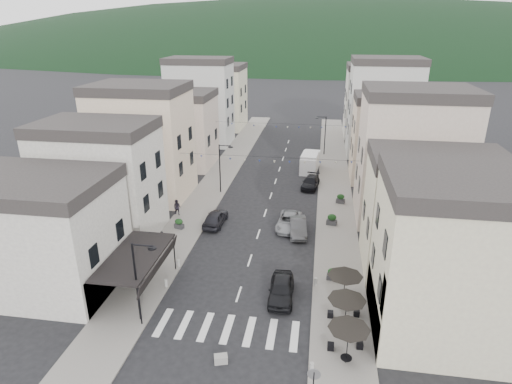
% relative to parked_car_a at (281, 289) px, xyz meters
% --- Properties ---
extents(ground, '(700.00, 700.00, 0.00)m').
position_rel_parked_car_a_xyz_m(ground, '(-3.21, -6.05, -0.76)').
color(ground, black).
rests_on(ground, ground).
extents(sidewalk_left, '(4.00, 76.00, 0.12)m').
position_rel_parked_car_a_xyz_m(sidewalk_left, '(-10.71, 25.95, -0.70)').
color(sidewalk_left, slate).
rests_on(sidewalk_left, ground).
extents(sidewalk_right, '(4.00, 76.00, 0.12)m').
position_rel_parked_car_a_xyz_m(sidewalk_right, '(4.29, 25.95, -0.70)').
color(sidewalk_right, slate).
rests_on(sidewalk_right, ground).
extents(hill_backdrop, '(640.00, 360.00, 70.00)m').
position_rel_parked_car_a_xyz_m(hill_backdrop, '(-3.21, 293.95, -0.76)').
color(hill_backdrop, black).
rests_on(hill_backdrop, ground).
extents(boutique_building, '(12.00, 8.00, 8.00)m').
position_rel_parked_car_a_xyz_m(boutique_building, '(-18.71, -1.05, 3.24)').
color(boutique_building, '#A9A29A').
rests_on(boutique_building, ground).
extents(bistro_building, '(10.00, 8.00, 10.00)m').
position_rel_parked_car_a_xyz_m(bistro_building, '(11.29, -2.05, 4.24)').
color(bistro_building, '#BAAF94').
rests_on(bistro_building, ground).
extents(boutique_awning, '(3.77, 7.50, 3.28)m').
position_rel_parked_car_a_xyz_m(boutique_awning, '(-10.46, -1.05, 2.35)').
color(boutique_awning, black).
rests_on(boutique_awning, ground).
extents(buildings_row_left, '(10.20, 54.16, 14.00)m').
position_rel_parked_car_a_xyz_m(buildings_row_left, '(-17.71, 31.71, 5.36)').
color(buildings_row_left, '#A9A29A').
rests_on(buildings_row_left, ground).
extents(buildings_row_right, '(10.20, 54.16, 14.50)m').
position_rel_parked_car_a_xyz_m(buildings_row_right, '(11.29, 30.55, 5.56)').
color(buildings_row_right, '#BAAF94').
rests_on(buildings_row_right, ground).
extents(cafe_terrace, '(2.50, 8.10, 2.53)m').
position_rel_parked_car_a_xyz_m(cafe_terrace, '(4.49, -3.25, 1.59)').
color(cafe_terrace, black).
rests_on(cafe_terrace, ground).
extents(streetlamp_left_near, '(1.70, 0.56, 6.00)m').
position_rel_parked_car_a_xyz_m(streetlamp_left_near, '(-9.03, -4.05, 2.94)').
color(streetlamp_left_near, black).
rests_on(streetlamp_left_near, ground).
extents(streetlamp_left_far, '(1.70, 0.56, 6.00)m').
position_rel_parked_car_a_xyz_m(streetlamp_left_far, '(-9.03, 19.95, 2.94)').
color(streetlamp_left_far, black).
rests_on(streetlamp_left_far, ground).
extents(streetlamp_right_far, '(1.70, 0.56, 6.00)m').
position_rel_parked_car_a_xyz_m(streetlamp_right_far, '(2.61, 37.95, 2.94)').
color(streetlamp_right_far, black).
rests_on(streetlamp_right_far, ground).
extents(traffic_sign, '(0.70, 0.07, 2.70)m').
position_rel_parked_car_a_xyz_m(traffic_sign, '(2.59, -9.55, 1.16)').
color(traffic_sign, black).
rests_on(traffic_sign, ground).
extents(bollards, '(11.66, 10.26, 0.60)m').
position_rel_parked_car_a_xyz_m(bollards, '(-3.21, -0.55, -0.34)').
color(bollards, gray).
rests_on(bollards, ground).
extents(bunting_near, '(19.00, 0.28, 0.62)m').
position_rel_parked_car_a_xyz_m(bunting_near, '(-3.21, 15.95, 4.89)').
color(bunting_near, black).
rests_on(bunting_near, ground).
extents(bunting_far, '(19.00, 0.28, 0.62)m').
position_rel_parked_car_a_xyz_m(bunting_far, '(-3.21, 31.95, 4.89)').
color(bunting_far, black).
rests_on(bunting_far, ground).
extents(parked_car_a, '(1.94, 4.53, 1.53)m').
position_rel_parked_car_a_xyz_m(parked_car_a, '(0.00, 0.00, 0.00)').
color(parked_car_a, black).
rests_on(parked_car_a, ground).
extents(parked_car_b, '(2.03, 4.57, 1.46)m').
position_rel_parked_car_a_xyz_m(parked_car_b, '(0.56, 10.64, -0.03)').
color(parked_car_b, '#38383B').
rests_on(parked_car_b, ground).
extents(parked_car_c, '(2.52, 4.99, 1.35)m').
position_rel_parked_car_a_xyz_m(parked_car_c, '(-0.41, 11.81, -0.09)').
color(parked_car_c, gray).
rests_on(parked_car_c, ground).
extents(parked_car_d, '(2.45, 4.75, 1.32)m').
position_rel_parked_car_a_xyz_m(parked_car_d, '(1.32, 23.45, -0.10)').
color(parked_car_d, black).
rests_on(parked_car_d, ground).
extents(parked_car_e, '(2.00, 4.50, 1.51)m').
position_rel_parked_car_a_xyz_m(parked_car_e, '(-7.81, 11.35, -0.01)').
color(parked_car_e, black).
rests_on(parked_car_e, ground).
extents(delivery_van, '(2.64, 5.62, 2.61)m').
position_rel_parked_car_a_xyz_m(delivery_van, '(0.98, 29.99, 0.52)').
color(delivery_van, silver).
rests_on(delivery_van, ground).
extents(pedestrian_a, '(0.65, 0.52, 1.57)m').
position_rel_parked_car_a_xyz_m(pedestrian_a, '(-11.34, 5.85, 0.14)').
color(pedestrian_a, black).
rests_on(pedestrian_a, sidewalk_left).
extents(pedestrian_b, '(0.88, 0.72, 1.69)m').
position_rel_parked_car_a_xyz_m(pedestrian_b, '(-12.30, 12.81, 0.20)').
color(pedestrian_b, black).
rests_on(pedestrian_b, sidewalk_left).
extents(concrete_block_a, '(0.91, 0.72, 0.50)m').
position_rel_parked_car_a_xyz_m(concrete_block_a, '(-2.95, -7.05, -0.51)').
color(concrete_block_a, gray).
rests_on(concrete_block_a, ground).
extents(planter_la, '(1.00, 0.64, 1.05)m').
position_rel_parked_car_a_xyz_m(planter_la, '(-11.24, -0.09, -0.14)').
color(planter_la, '#2B2B2D').
rests_on(planter_la, sidewalk_left).
extents(planter_lb, '(1.02, 0.77, 1.02)m').
position_rel_parked_car_a_xyz_m(planter_lb, '(-11.12, 9.78, -0.15)').
color(planter_lb, '#2E2E30').
rests_on(planter_lb, sidewalk_left).
extents(planter_ra, '(0.91, 0.54, 0.99)m').
position_rel_parked_car_a_xyz_m(planter_ra, '(3.77, 2.90, -0.16)').
color(planter_ra, '#302F32').
rests_on(planter_ra, sidewalk_right).
extents(planter_rb, '(1.11, 0.76, 1.14)m').
position_rel_parked_car_a_xyz_m(planter_rb, '(3.82, 12.92, -0.09)').
color(planter_rb, '#303033').
rests_on(planter_rb, sidewalk_right).
extents(planter_rc, '(1.05, 0.74, 1.06)m').
position_rel_parked_car_a_xyz_m(planter_rc, '(4.85, 18.71, -0.13)').
color(planter_rc, '#302F32').
rests_on(planter_rc, sidewalk_right).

